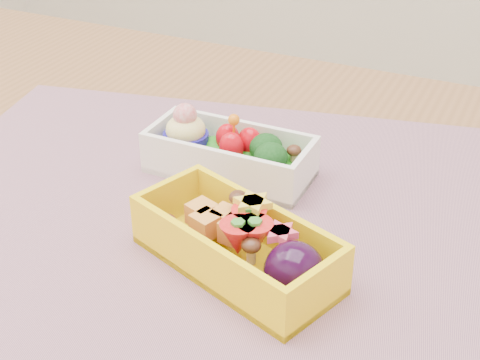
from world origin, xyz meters
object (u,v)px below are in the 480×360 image
at_px(table, 175,308).
at_px(bento_white, 229,153).
at_px(bento_yellow, 240,244).
at_px(placemat, 229,220).

bearing_deg(table, bento_white, 80.40).
distance_m(bento_white, bento_yellow, 0.14).
bearing_deg(table, bento_yellow, -24.72).
height_order(placemat, bento_white, bento_white).
xyz_separation_m(table, placemat, (0.05, 0.02, 0.10)).
bearing_deg(placemat, table, -158.53).
bearing_deg(bento_white, placemat, -63.73).
relative_size(table, bento_yellow, 6.83).
distance_m(placemat, bento_yellow, 0.07).
xyz_separation_m(placemat, bento_yellow, (0.04, -0.06, 0.02)).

